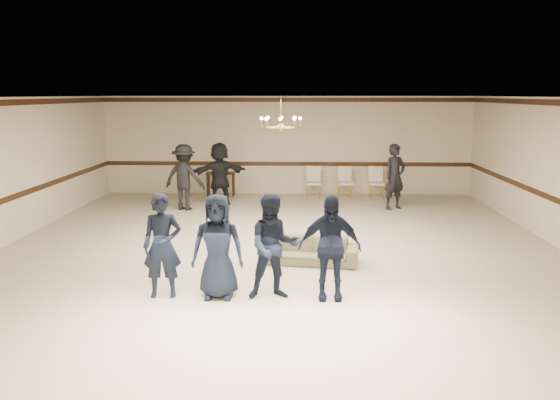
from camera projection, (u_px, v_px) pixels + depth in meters
The scene contains 16 objects.
room at pixel (279, 178), 11.06m from camera, with size 12.01×14.01×3.21m.
chair_rail at pixel (287, 164), 18.03m from camera, with size 12.00×0.02×0.14m, color #3A2011.
crown_molding at pixel (287, 100), 17.63m from camera, with size 12.00×0.02×0.14m, color #3A2011.
chandelier at pixel (281, 112), 11.80m from camera, with size 0.94×0.94×0.89m, color gold, non-canonical shape.
boy_a at pixel (162, 246), 8.83m from camera, with size 0.62×0.41×1.71m, color black.
boy_b at pixel (218, 246), 8.80m from camera, with size 0.84×0.54×1.71m, color black.
boy_c at pixel (273, 247), 8.77m from camera, with size 0.83×0.65×1.71m, color black.
boy_d at pixel (330, 247), 8.74m from camera, with size 1.00×0.42×1.71m, color black.
settee at pixel (312, 250), 10.71m from camera, with size 1.77×0.69×0.52m, color #6E6749.
adult_left at pixel (184, 177), 15.55m from camera, with size 1.21×0.70×1.88m, color black.
adult_mid at pixel (219, 174), 16.20m from camera, with size 1.74×0.55×1.88m, color black.
adult_right at pixel (395, 177), 15.64m from camera, with size 0.69×0.45×1.88m, color black.
banquet_chair_left at pixel (313, 183), 17.42m from camera, with size 0.47×0.47×0.98m, color beige, non-canonical shape.
banquet_chair_mid at pixel (345, 183), 17.39m from camera, with size 0.47×0.47×0.98m, color beige, non-canonical shape.
banquet_chair_right at pixel (377, 183), 17.35m from camera, with size 0.47×0.47×0.98m, color beige, non-canonical shape.
console_table at pixel (221, 184), 17.74m from camera, with size 0.93×0.39×0.78m, color black.
Camera 1 is at (0.40, -10.94, 3.27)m, focal length 35.11 mm.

